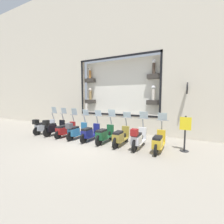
% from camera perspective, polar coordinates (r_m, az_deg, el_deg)
% --- Properties ---
extents(ground_plane, '(120.00, 120.00, 0.00)m').
position_cam_1_polar(ground_plane, '(7.54, -9.84, -12.35)').
color(ground_plane, gray).
extents(building_facade, '(1.23, 36.00, 10.71)m').
position_cam_1_polar(building_facade, '(10.76, 2.24, 22.65)').
color(building_facade, beige).
rests_on(building_facade, ground_plane).
extents(scooter_yellow_0, '(1.80, 0.61, 1.59)m').
position_cam_1_polar(scooter_yellow_0, '(6.80, 17.33, -10.76)').
color(scooter_yellow_0, black).
rests_on(scooter_yellow_0, ground_plane).
extents(scooter_white_1, '(1.81, 0.61, 1.62)m').
position_cam_1_polar(scooter_white_1, '(6.93, 9.90, -9.76)').
color(scooter_white_1, black).
rests_on(scooter_white_1, ground_plane).
extents(scooter_olive_2, '(1.80, 0.60, 1.56)m').
position_cam_1_polar(scooter_olive_2, '(7.30, 3.25, -9.30)').
color(scooter_olive_2, black).
rests_on(scooter_olive_2, ground_plane).
extents(scooter_green_3, '(1.81, 0.60, 1.65)m').
position_cam_1_polar(scooter_green_3, '(7.69, -2.89, -8.50)').
color(scooter_green_3, black).
rests_on(scooter_green_3, ground_plane).
extents(scooter_navy_4, '(1.80, 0.60, 1.58)m').
position_cam_1_polar(scooter_navy_4, '(8.16, -8.37, -7.81)').
color(scooter_navy_4, black).
rests_on(scooter_navy_4, ground_plane).
extents(scooter_teal_5, '(1.80, 0.60, 1.58)m').
position_cam_1_polar(scooter_teal_5, '(8.64, -13.47, -6.90)').
color(scooter_teal_5, black).
rests_on(scooter_teal_5, ground_plane).
extents(scooter_red_6, '(1.79, 0.61, 1.63)m').
position_cam_1_polar(scooter_red_6, '(9.29, -17.42, -6.46)').
color(scooter_red_6, black).
rests_on(scooter_red_6, ground_plane).
extents(scooter_black_7, '(1.81, 0.61, 1.63)m').
position_cam_1_polar(scooter_black_7, '(9.88, -21.33, -5.46)').
color(scooter_black_7, black).
rests_on(scooter_black_7, ground_plane).
extents(scooter_silver_8, '(1.80, 0.61, 1.67)m').
position_cam_1_polar(scooter_silver_8, '(10.55, -24.58, -4.96)').
color(scooter_silver_8, black).
rests_on(scooter_silver_8, ground_plane).
extents(shop_sign_post, '(0.36, 0.45, 1.53)m').
position_cam_1_polar(shop_sign_post, '(7.13, 26.06, -7.05)').
color(shop_sign_post, '#232326').
rests_on(shop_sign_post, ground_plane).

